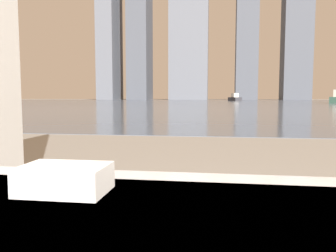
{
  "coord_description": "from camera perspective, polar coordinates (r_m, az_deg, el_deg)",
  "views": [
    {
      "loc": [
        0.32,
        -0.07,
        0.85
      ],
      "look_at": [
        -0.04,
        2.38,
        0.64
      ],
      "focal_mm": 35.0,
      "sensor_mm": 36.0,
      "label": 1
    }
  ],
  "objects": [
    {
      "name": "towel_stack",
      "position": [
        1.0,
        -17.53,
        -8.77
      ],
      "size": [
        0.25,
        0.16,
        0.08
      ],
      "color": "white",
      "rests_on": "bathtub"
    },
    {
      "name": "skyline_tower_4",
      "position": [
        123.15,
        21.54,
        15.11
      ],
      "size": [
        9.17,
        8.2,
        46.33
      ],
      "color": "#4C515B",
      "rests_on": "ground_plane"
    },
    {
      "name": "skyline_tower_2",
      "position": [
        120.03,
        3.63,
        14.27
      ],
      "size": [
        13.69,
        7.23,
        40.36
      ],
      "color": "slate",
      "rests_on": "ground_plane"
    },
    {
      "name": "skyline_tower_0",
      "position": [
        128.77,
        -10.24,
        20.09
      ],
      "size": [
        6.12,
        13.52,
        69.02
      ],
      "color": "slate",
      "rests_on": "ground_plane"
    },
    {
      "name": "harbor_water",
      "position": [
        62.07,
        7.98,
        4.18
      ],
      "size": [
        180.0,
        110.0,
        0.01
      ],
      "color": "slate",
      "rests_on": "ground_plane"
    },
    {
      "name": "harbor_boat_2",
      "position": [
        80.86,
        11.56,
        4.78
      ],
      "size": [
        3.15,
        5.18,
        1.84
      ],
      "color": "#2D2D33",
      "rests_on": "harbor_water"
    }
  ]
}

